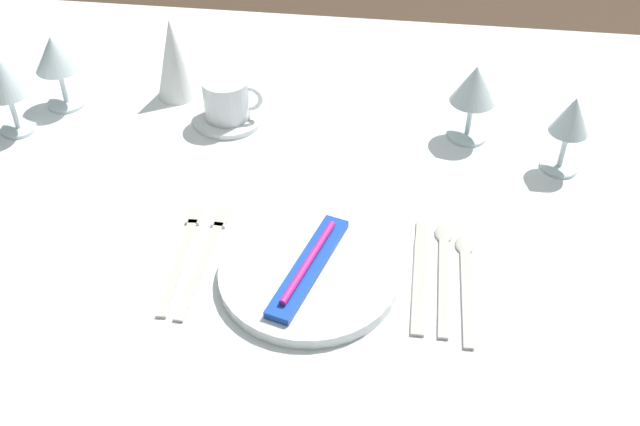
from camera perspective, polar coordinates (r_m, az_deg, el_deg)
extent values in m
plane|color=#4C3828|center=(1.79, -0.21, -15.40)|extent=(6.00, 6.00, 0.00)
cube|color=white|center=(1.26, -0.28, 3.12)|extent=(1.80, 1.10, 0.04)
cube|color=white|center=(1.77, 2.17, 11.20)|extent=(1.80, 0.01, 0.18)
cylinder|color=brown|center=(2.06, -21.13, 4.19)|extent=(0.07, 0.07, 0.70)
cylinder|color=white|center=(1.04, -0.87, -4.76)|extent=(0.25, 0.25, 0.02)
cube|color=blue|center=(1.03, -0.88, -4.17)|extent=(0.09, 0.21, 0.01)
cylinder|color=#CC268C|center=(1.02, -0.88, -3.74)|extent=(0.06, 0.17, 0.01)
cube|color=beige|center=(1.07, -9.25, -4.28)|extent=(0.02, 0.20, 0.00)
cube|color=beige|center=(1.15, -7.62, -0.40)|extent=(0.02, 0.04, 0.00)
cube|color=beige|center=(1.08, -10.90, -4.01)|extent=(0.02, 0.20, 0.00)
cube|color=beige|center=(1.16, -9.64, -0.18)|extent=(0.02, 0.04, 0.00)
cube|color=beige|center=(1.05, 7.68, -5.50)|extent=(0.02, 0.18, 0.00)
cube|color=beige|center=(1.12, 7.82, -1.66)|extent=(0.02, 0.06, 0.00)
cube|color=beige|center=(1.05, 9.53, -5.52)|extent=(0.01, 0.19, 0.00)
ellipsoid|color=beige|center=(1.13, 9.56, -1.56)|extent=(0.03, 0.04, 0.01)
cube|color=beige|center=(1.04, 11.27, -6.33)|extent=(0.02, 0.18, 0.00)
ellipsoid|color=beige|center=(1.11, 11.12, -2.43)|extent=(0.03, 0.04, 0.01)
cylinder|color=white|center=(1.36, -7.09, 7.29)|extent=(0.13, 0.13, 0.01)
cylinder|color=white|center=(1.34, -7.24, 8.77)|extent=(0.08, 0.08, 0.07)
torus|color=white|center=(1.33, -5.50, 8.81)|extent=(0.05, 0.01, 0.05)
cylinder|color=silver|center=(1.30, 17.97, 3.43)|extent=(0.06, 0.06, 0.01)
cylinder|color=silver|center=(1.28, 18.30, 4.75)|extent=(0.01, 0.01, 0.07)
cone|color=silver|center=(1.24, 18.93, 7.18)|extent=(0.06, 0.06, 0.06)
cylinder|color=silver|center=(1.43, -22.24, 6.05)|extent=(0.06, 0.06, 0.01)
cylinder|color=silver|center=(1.42, -22.62, 7.30)|extent=(0.01, 0.01, 0.07)
cone|color=silver|center=(1.38, -23.40, 9.81)|extent=(0.08, 0.08, 0.08)
cylinder|color=silver|center=(1.48, -18.95, 8.07)|extent=(0.07, 0.07, 0.01)
cylinder|color=silver|center=(1.46, -19.27, 9.30)|extent=(0.01, 0.01, 0.07)
cone|color=silver|center=(1.43, -19.86, 11.55)|extent=(0.08, 0.08, 0.06)
cylinder|color=silver|center=(1.34, 11.27, 5.94)|extent=(0.07, 0.07, 0.01)
cylinder|color=silver|center=(1.32, 11.47, 7.25)|extent=(0.01, 0.01, 0.07)
cone|color=silver|center=(1.28, 11.87, 9.74)|extent=(0.08, 0.08, 0.07)
cone|color=white|center=(1.42, -11.21, 11.65)|extent=(0.08, 0.08, 0.16)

